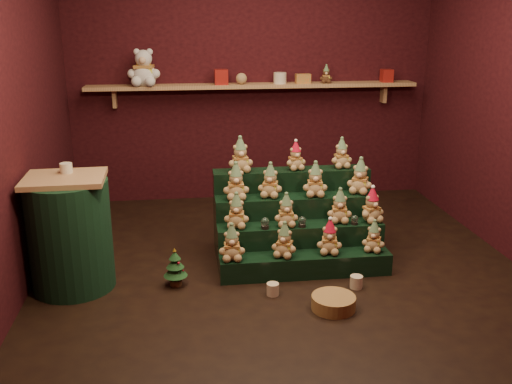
{
  "coord_description": "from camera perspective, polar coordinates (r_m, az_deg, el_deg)",
  "views": [
    {
      "loc": [
        -0.78,
        -4.35,
        2.04
      ],
      "look_at": [
        -0.18,
        0.25,
        0.59
      ],
      "focal_mm": 40.0,
      "sensor_mm": 36.0,
      "label": 1
    }
  ],
  "objects": [
    {
      "name": "snow_globe_b",
      "position": [
        4.72,
        4.64,
        -2.98
      ],
      "size": [
        0.07,
        0.07,
        0.09
      ],
      "color": "black",
      "rests_on": "riser_tier_midfront"
    },
    {
      "name": "teddy_2",
      "position": [
        4.66,
        7.37,
        -4.46
      ],
      "size": [
        0.24,
        0.22,
        0.28
      ],
      "primitive_type": null,
      "rotation": [
        0.0,
        0.0,
        -0.21
      ],
      "color": "tan",
      "rests_on": "riser_tier_front"
    },
    {
      "name": "teddy_0",
      "position": [
        4.51,
        -2.44,
        -5.04
      ],
      "size": [
        0.22,
        0.2,
        0.29
      ],
      "primitive_type": null,
      "rotation": [
        0.0,
        0.0,
        -0.05
      ],
      "color": "tan",
      "rests_on": "riser_tier_front"
    },
    {
      "name": "white_bear",
      "position": [
        6.22,
        -11.17,
        12.59
      ],
      "size": [
        0.37,
        0.34,
        0.48
      ],
      "primitive_type": null,
      "rotation": [
        0.0,
        0.0,
        -0.1
      ],
      "color": "silver",
      "rests_on": "back_shelf"
    },
    {
      "name": "snow_globe_a",
      "position": [
        4.67,
        0.91,
        -3.12
      ],
      "size": [
        0.07,
        0.07,
        0.1
      ],
      "color": "black",
      "rests_on": "riser_tier_midfront"
    },
    {
      "name": "teddy_1",
      "position": [
        4.57,
        2.87,
        -4.8
      ],
      "size": [
        0.26,
        0.25,
        0.28
      ],
      "primitive_type": null,
      "rotation": [
        0.0,
        0.0,
        -0.46
      ],
      "color": "tan",
      "rests_on": "riser_tier_front"
    },
    {
      "name": "teddy_13",
      "position": [
        5.06,
        3.97,
        3.63
      ],
      "size": [
        0.21,
        0.19,
        0.25
      ],
      "primitive_type": null,
      "rotation": [
        0.0,
        0.0,
        0.2
      ],
      "color": "tan",
      "rests_on": "riser_tier_back"
    },
    {
      "name": "mug_right",
      "position": [
        4.56,
        10.0,
        -8.84
      ],
      "size": [
        0.1,
        0.1,
        0.1
      ],
      "primitive_type": "cylinder",
      "color": "beige",
      "rests_on": "ground"
    },
    {
      "name": "back_shelf",
      "position": [
        6.31,
        -0.23,
        10.54
      ],
      "size": [
        3.6,
        0.26,
        0.24
      ],
      "color": "tan",
      "rests_on": "ground"
    },
    {
      "name": "teddy_8",
      "position": [
        4.81,
        -2.02,
        1.08
      ],
      "size": [
        0.22,
        0.2,
        0.31
      ],
      "primitive_type": null,
      "rotation": [
        0.0,
        0.0,
        -0.01
      ],
      "color": "tan",
      "rests_on": "riser_tier_midback"
    },
    {
      "name": "teddy_14",
      "position": [
        5.18,
        8.54,
        3.87
      ],
      "size": [
        0.2,
        0.18,
        0.27
      ],
      "primitive_type": null,
      "rotation": [
        0.0,
        0.0,
        0.07
      ],
      "color": "tan",
      "rests_on": "riser_tier_back"
    },
    {
      "name": "teddy_7",
      "position": [
        4.9,
        11.52,
        -1.29
      ],
      "size": [
        0.26,
        0.24,
        0.29
      ],
      "primitive_type": null,
      "rotation": [
        0.0,
        0.0,
        0.32
      ],
      "color": "tan",
      "rests_on": "riser_tier_midfront"
    },
    {
      "name": "brown_bear",
      "position": [
        6.42,
        7.03,
        11.62
      ],
      "size": [
        0.15,
        0.14,
        0.19
      ],
      "primitive_type": null,
      "rotation": [
        0.0,
        0.0,
        -0.15
      ],
      "color": "#482618",
      "rests_on": "back_shelf"
    },
    {
      "name": "gift_tin_cream",
      "position": [
        6.32,
        2.41,
        11.32
      ],
      "size": [
        0.14,
        0.14,
        0.12
      ],
      "primitive_type": "cylinder",
      "color": "beige",
      "rests_on": "back_shelf"
    },
    {
      "name": "wicker_basket",
      "position": [
        4.23,
        7.75,
        -10.89
      ],
      "size": [
        0.42,
        0.42,
        0.1
      ],
      "primitive_type": "cylinder",
      "rotation": [
        0.0,
        0.0,
        0.37
      ],
      "color": "#A38041",
      "rests_on": "ground"
    },
    {
      "name": "riser_tier_midfront",
      "position": [
        4.86,
        4.42,
        -5.23
      ],
      "size": [
        1.4,
        0.22,
        0.36
      ],
      "primitive_type": "cube",
      "color": "black",
      "rests_on": "ground"
    },
    {
      "name": "teddy_5",
      "position": [
        4.71,
        3.04,
        -1.81
      ],
      "size": [
        0.2,
        0.19,
        0.28
      ],
      "primitive_type": null,
      "rotation": [
        0.0,
        0.0,
        -0.04
      ],
      "color": "tan",
      "rests_on": "riser_tier_midfront"
    },
    {
      "name": "table_ornament",
      "position": [
        4.53,
        -18.46,
        2.29
      ],
      "size": [
        0.09,
        0.09,
        0.07
      ],
      "primitive_type": "cylinder",
      "color": "beige",
      "rests_on": "side_table"
    },
    {
      "name": "riser_tier_back",
      "position": [
        5.2,
        3.5,
        -1.56
      ],
      "size": [
        1.4,
        0.22,
        0.72
      ],
      "primitive_type": "cube",
      "color": "black",
      "rests_on": "ground"
    },
    {
      "name": "riser_tier_front",
      "position": [
        4.7,
        4.94,
        -7.26
      ],
      "size": [
        1.4,
        0.22,
        0.18
      ],
      "primitive_type": "cube",
      "color": "black",
      "rests_on": "ground"
    },
    {
      "name": "mini_christmas_tree",
      "position": [
        4.53,
        -8.08,
        -7.46
      ],
      "size": [
        0.19,
        0.19,
        0.32
      ],
      "rotation": [
        0.0,
        0.0,
        0.08
      ],
      "color": "#4C321B",
      "rests_on": "ground"
    },
    {
      "name": "teddy_4",
      "position": [
        4.67,
        -1.96,
        -1.87
      ],
      "size": [
        0.23,
        0.21,
        0.29
      ],
      "primitive_type": null,
      "rotation": [
        0.0,
        0.0,
        -0.15
      ],
      "color": "tan",
      "rests_on": "riser_tier_midfront"
    },
    {
      "name": "teddy_6",
      "position": [
        4.84,
        8.37,
        -1.37
      ],
      "size": [
        0.24,
        0.22,
        0.29
      ],
      "primitive_type": null,
      "rotation": [
        0.0,
        0.0,
        -0.18
      ],
      "color": "tan",
      "rests_on": "riser_tier_midfront"
    },
    {
      "name": "teddy_10",
      "position": [
        4.92,
        5.94,
        1.26
      ],
      "size": [
        0.23,
        0.22,
        0.3
      ],
      "primitive_type": null,
      "rotation": [
        0.0,
        0.0,
        -0.13
      ],
      "color": "tan",
      "rests_on": "riser_tier_midback"
    },
    {
      "name": "shelf_plush_ball",
      "position": [
        6.27,
        -1.47,
        11.27
      ],
      "size": [
        0.12,
        0.12,
        0.12
      ],
      "primitive_type": "sphere",
      "color": "tan",
      "rests_on": "back_shelf"
    },
    {
      "name": "scarf_gift_box",
      "position": [
        6.37,
        4.72,
        11.23
      ],
      "size": [
        0.16,
        0.1,
        0.1
      ],
      "primitive_type": "cube",
      "color": "#DA5A1E",
      "rests_on": "back_shelf"
    },
    {
      "name": "teddy_3",
      "position": [
        4.77,
        11.72,
        -4.33
      ],
      "size": [
        0.24,
        0.23,
        0.26
      ],
      "primitive_type": null,
      "rotation": [
        0.0,
        0.0,
        -0.46
      ],
      "color": "tan",
      "rests_on": "riser_tier_front"
    },
    {
      "name": "teddy_12",
      "position": [
        4.98,
        -1.58,
        3.75
      ],
      "size": [
        0.23,
        0.22,
        0.3
      ],
      "primitive_type": null,
      "rotation": [
        0.0,
        0.0,
        0.1
      ],
      "color": "tan",
      "rests_on": "riser_tier_back"
    },
    {
      "name": "gift_tin_red_a",
      "position": [
        6.25,
        -3.5,
        11.41
      ],
      "size": [
        0.14,
        0.14,
        0.16
      ],
      "primitive_type": "cube",
      "color": "#A42019",
      "rests_on": "back_shelf"
    },
    {
      "name": "side_table",
      "position": [
        4.58,
        -18.1,
        -3.97
      ],
      "size": [
        0.62,
        0.62,
        0.9
      ],
      "rotation": [
        0.0,
        0.0,
        0.03
      ],
      "color": "tan",
      "rests_on": "ground"
    },
    {
      "name": "left_wall",
      "position": [
        4.58,
        -23.65,
        7.85
      ],
      "size": [
        0.1,
        4.0,
        2.8
      ],
      "primitive_type": "cube",
      "color": "black",
      "rests_on": "ground"
    },
    {
      "name": "snow_globe_c",
      "position": [
        4.84,
        9.84,
        -2.75
      ],
      "size": [
        0.06,
        0.06,
        0.08
      ],
      "color": "black",
      "rests_on": "riser_tier_midfront"
    },
    {
      "name": "teddy_11",
      "position": [
        5.06,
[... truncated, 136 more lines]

